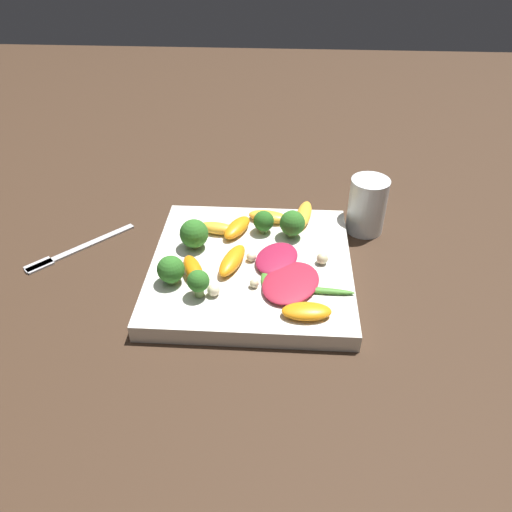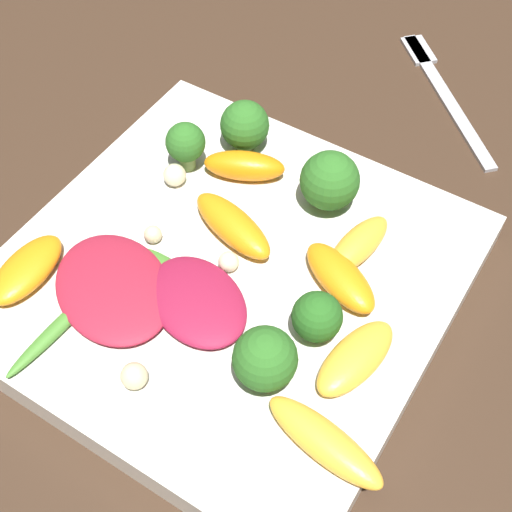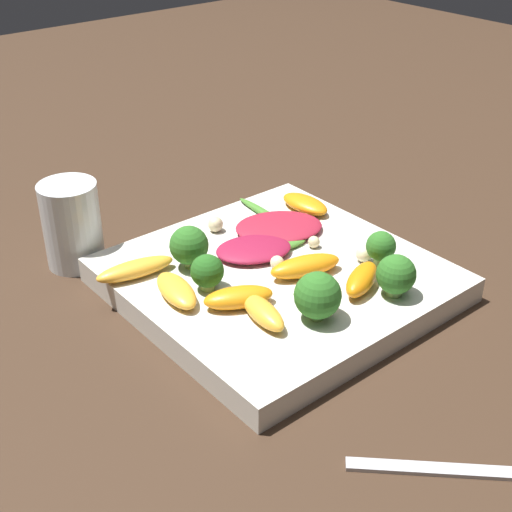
{
  "view_description": "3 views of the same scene",
  "coord_description": "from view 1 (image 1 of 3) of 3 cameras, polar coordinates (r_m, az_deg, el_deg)",
  "views": [
    {
      "loc": [
        0.04,
        -0.56,
        0.46
      ],
      "look_at": [
        0.01,
        -0.0,
        0.03
      ],
      "focal_mm": 35.0,
      "sensor_mm": 36.0,
      "label": 1
    },
    {
      "loc": [
        0.23,
        0.17,
        0.41
      ],
      "look_at": [
        -0.01,
        0.01,
        0.03
      ],
      "focal_mm": 50.0,
      "sensor_mm": 36.0,
      "label": 2
    },
    {
      "loc": [
        -0.45,
        0.4,
        0.39
      ],
      "look_at": [
        0.02,
        0.01,
        0.04
      ],
      "focal_mm": 50.0,
      "sensor_mm": 36.0,
      "label": 3
    }
  ],
  "objects": [
    {
      "name": "broccoli_floret_2",
      "position": [
        0.76,
        0.88,
        3.97
      ],
      "size": [
        0.03,
        0.03,
        0.04
      ],
      "color": "#84AD5B",
      "rests_on": "plate"
    },
    {
      "name": "plate",
      "position": [
        0.72,
        -0.53,
        -1.33
      ],
      "size": [
        0.28,
        0.28,
        0.03
      ],
      "color": "silver",
      "rests_on": "ground_plane"
    },
    {
      "name": "macadamia_nut_3",
      "position": [
        0.71,
        7.59,
        -0.35
      ],
      "size": [
        0.02,
        0.02,
        0.02
      ],
      "color": "beige",
      "rests_on": "plate"
    },
    {
      "name": "radicchio_leaf_1",
      "position": [
        0.71,
        2.39,
        -0.01
      ],
      "size": [
        0.08,
        0.09,
        0.01
      ],
      "color": "maroon",
      "rests_on": "plate"
    },
    {
      "name": "broccoli_floret_1",
      "position": [
        0.73,
        -7.09,
        2.54
      ],
      "size": [
        0.04,
        0.04,
        0.05
      ],
      "color": "#7A9E51",
      "rests_on": "plate"
    },
    {
      "name": "orange_segment_2",
      "position": [
        0.76,
        -2.17,
        3.27
      ],
      "size": [
        0.05,
        0.07,
        0.02
      ],
      "color": "orange",
      "rests_on": "plate"
    },
    {
      "name": "macadamia_nut_2",
      "position": [
        0.66,
        -0.21,
        -3.13
      ],
      "size": [
        0.01,
        0.01,
        0.01
      ],
      "color": "beige",
      "rests_on": "plate"
    },
    {
      "name": "broccoli_floret_0",
      "position": [
        0.67,
        -9.71,
        -1.56
      ],
      "size": [
        0.04,
        0.04,
        0.04
      ],
      "color": "#84AD5B",
      "rests_on": "plate"
    },
    {
      "name": "ground_plane",
      "position": [
        0.73,
        -0.53,
        -2.12
      ],
      "size": [
        2.4,
        2.4,
        0.0
      ],
      "primitive_type": "plane",
      "color": "#382619"
    },
    {
      "name": "drinking_glass",
      "position": [
        0.82,
        12.58,
        5.65
      ],
      "size": [
        0.06,
        0.06,
        0.09
      ],
      "color": "white",
      "rests_on": "ground_plane"
    },
    {
      "name": "orange_segment_0",
      "position": [
        0.8,
        5.49,
        4.75
      ],
      "size": [
        0.04,
        0.08,
        0.02
      ],
      "color": "#FCAD33",
      "rests_on": "plate"
    },
    {
      "name": "orange_segment_5",
      "position": [
        0.7,
        -2.73,
        -0.49
      ],
      "size": [
        0.05,
        0.08,
        0.02
      ],
      "color": "orange",
      "rests_on": "plate"
    },
    {
      "name": "fork",
      "position": [
        0.82,
        -20.53,
        0.45
      ],
      "size": [
        0.14,
        0.14,
        0.01
      ],
      "color": "#B2B2B7",
      "rests_on": "ground_plane"
    },
    {
      "name": "orange_segment_1",
      "position": [
        0.76,
        -4.52,
        3.19
      ],
      "size": [
        0.06,
        0.03,
        0.02
      ],
      "color": "#FCAD33",
      "rests_on": "plate"
    },
    {
      "name": "broccoli_floret_3",
      "position": [
        0.64,
        -6.61,
        -2.95
      ],
      "size": [
        0.03,
        0.03,
        0.04
      ],
      "color": "#7A9E51",
      "rests_on": "plate"
    },
    {
      "name": "macadamia_nut_0",
      "position": [
        0.65,
        -4.87,
        -3.9
      ],
      "size": [
        0.02,
        0.02,
        0.02
      ],
      "color": "beige",
      "rests_on": "plate"
    },
    {
      "name": "macadamia_nut_1",
      "position": [
        0.7,
        -0.34,
        -0.26
      ],
      "size": [
        0.01,
        0.01,
        0.01
      ],
      "color": "beige",
      "rests_on": "plate"
    },
    {
      "name": "orange_segment_6",
      "position": [
        0.62,
        5.8,
        -6.31
      ],
      "size": [
        0.06,
        0.03,
        0.02
      ],
      "color": "orange",
      "rests_on": "plate"
    },
    {
      "name": "arugula_sprig_1",
      "position": [
        0.69,
        1.4,
        -1.61
      ],
      "size": [
        0.02,
        0.07,
        0.01
      ],
      "color": "#47842D",
      "rests_on": "plate"
    },
    {
      "name": "broccoli_floret_4",
      "position": [
        0.75,
        4.18,
        3.74
      ],
      "size": [
        0.04,
        0.04,
        0.04
      ],
      "color": "#7A9E51",
      "rests_on": "plate"
    },
    {
      "name": "arugula_sprig_0",
      "position": [
        0.66,
        7.28,
        -3.93
      ],
      "size": [
        0.09,
        0.01,
        0.01
      ],
      "color": "#47842D",
      "rests_on": "plate"
    },
    {
      "name": "orange_segment_4",
      "position": [
        0.79,
        1.44,
        4.52
      ],
      "size": [
        0.07,
        0.04,
        0.02
      ],
      "color": "#FCAD33",
      "rests_on": "plate"
    },
    {
      "name": "orange_segment_3",
      "position": [
        0.68,
        -7.21,
        -1.5
      ],
      "size": [
        0.05,
        0.06,
        0.02
      ],
      "color": "orange",
      "rests_on": "plate"
    },
    {
      "name": "radicchio_leaf_0",
      "position": [
        0.67,
        4.0,
        -3.04
      ],
      "size": [
        0.11,
        0.12,
        0.01
      ],
      "color": "maroon",
      "rests_on": "plate"
    }
  ]
}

